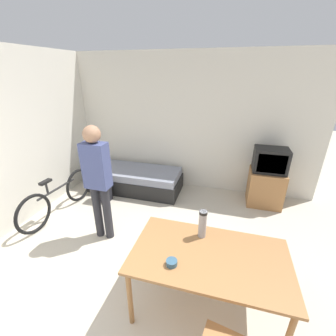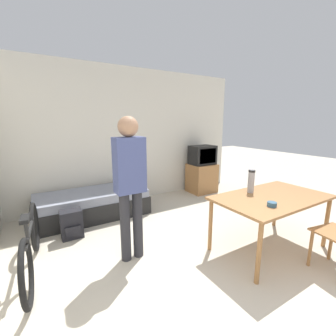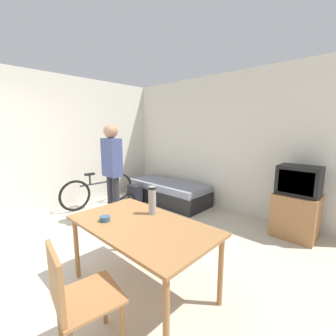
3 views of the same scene
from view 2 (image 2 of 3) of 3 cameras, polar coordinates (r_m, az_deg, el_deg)
name	(u,v)px [view 2 (image 2 of 3)]	position (r m, az deg, el deg)	size (l,w,h in m)	color
ground_plane	(284,326)	(2.46, 27.42, -32.11)	(20.00, 20.00, 0.00)	beige
wall_back	(125,136)	(4.69, -10.91, 7.87)	(5.36, 0.06, 2.70)	silver
daybed	(93,204)	(4.21, -18.52, -8.71)	(1.88, 0.81, 0.45)	black
tv	(202,171)	(5.34, 8.61, -0.68)	(0.60, 0.51, 1.10)	#9E6B3D
dining_table	(271,201)	(3.18, 24.80, -7.73)	(1.49, 0.85, 0.72)	#9E6B3D
bicycle	(31,245)	(3.00, -31.41, -16.35)	(0.17, 1.65, 0.73)	black
person_standing	(130,179)	(2.63, -9.64, -2.74)	(0.34, 0.23, 1.71)	#28282D
thermos_flask	(251,180)	(3.17, 20.38, -2.92)	(0.09, 0.09, 0.31)	#99999E
mate_bowl	(272,204)	(2.79, 24.88, -8.35)	(0.10, 0.10, 0.05)	#335670
backpack	(72,224)	(3.60, -23.27, -13.01)	(0.29, 0.23, 0.41)	black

